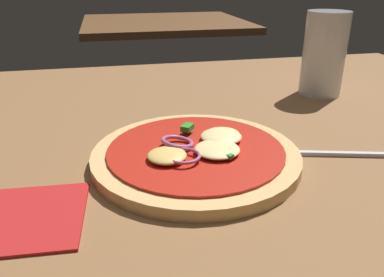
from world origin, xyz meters
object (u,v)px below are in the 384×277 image
at_px(beer_glass, 324,56).
at_px(napkin, 19,218).
at_px(fork, 318,154).
at_px(pizza, 197,154).

xyz_separation_m(beer_glass, napkin, (-0.45, -0.28, -0.06)).
height_order(fork, beer_glass, beer_glass).
bearing_deg(fork, pizza, 173.28).
bearing_deg(napkin, fork, 10.20).
xyz_separation_m(pizza, napkin, (-0.18, -0.08, -0.01)).
bearing_deg(pizza, fork, -6.72).
distance_m(pizza, fork, 0.15).
height_order(pizza, fork, pizza).
height_order(pizza, beer_glass, beer_glass).
distance_m(pizza, napkin, 0.19).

